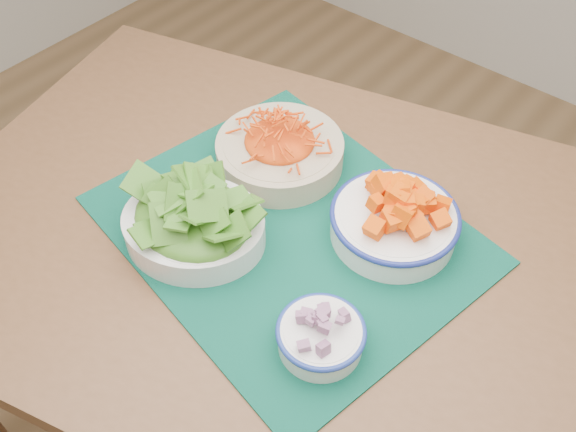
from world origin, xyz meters
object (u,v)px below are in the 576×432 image
object	(u,v)px
placemat	(288,229)
squash_bowl	(395,215)
carrot_bowl	(280,147)
table	(299,275)
lettuce_bowl	(192,217)
onion_bowl	(321,333)

from	to	relation	value
placemat	squash_bowl	bearing A→B (deg)	45.75
squash_bowl	carrot_bowl	bearing A→B (deg)	177.11
table	lettuce_bowl	size ratio (longest dim) A/B	4.96
onion_bowl	table	bearing A→B (deg)	137.16
table	squash_bowl	world-z (taller)	squash_bowl
table	lettuce_bowl	distance (m)	0.22
onion_bowl	placemat	bearing A→B (deg)	141.24
table	placemat	size ratio (longest dim) A/B	2.49
placemat	lettuce_bowl	bearing A→B (deg)	-121.41
lettuce_bowl	onion_bowl	xyz separation A→B (m)	(0.27, -0.03, -0.02)
table	onion_bowl	size ratio (longest dim) A/B	9.69
placemat	squash_bowl	xyz separation A→B (m)	(0.14, 0.10, 0.05)
carrot_bowl	lettuce_bowl	xyz separation A→B (m)	(0.01, -0.22, 0.01)
placemat	onion_bowl	distance (m)	0.22
table	onion_bowl	world-z (taller)	onion_bowl
carrot_bowl	squash_bowl	xyz separation A→B (m)	(0.25, -0.01, 0.01)
table	squash_bowl	xyz separation A→B (m)	(0.11, 0.10, 0.15)
table	onion_bowl	distance (m)	0.24
placemat	squash_bowl	world-z (taller)	squash_bowl
carrot_bowl	onion_bowl	world-z (taller)	carrot_bowl
table	placemat	bearing A→B (deg)	155.06
table	carrot_bowl	size ratio (longest dim) A/B	5.26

